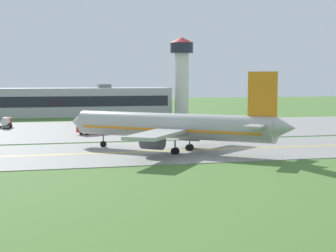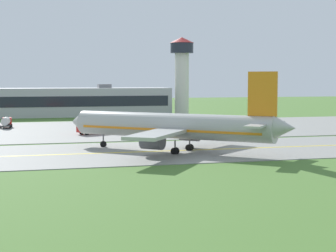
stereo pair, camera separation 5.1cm
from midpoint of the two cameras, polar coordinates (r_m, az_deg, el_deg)
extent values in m
plane|color=#47702D|center=(90.64, -1.54, -2.62)|extent=(500.00, 500.00, 0.00)
cube|color=gray|center=(90.63, -1.54, -2.59)|extent=(240.00, 28.00, 0.10)
cube|color=gray|center=(133.56, -1.58, -0.23)|extent=(140.00, 52.00, 0.10)
cube|color=yellow|center=(90.62, -1.54, -2.56)|extent=(220.00, 0.60, 0.01)
cylinder|color=#ADADA8|center=(90.21, 0.35, 0.03)|extent=(27.70, 25.99, 4.00)
cone|color=#ADADA8|center=(99.85, -8.98, 0.42)|extent=(4.49, 4.56, 3.80)
cone|color=#ADADA8|center=(83.39, 11.66, -0.18)|extent=(4.66, 4.67, 3.40)
cube|color=orange|center=(90.25, 0.35, -0.29)|extent=(25.76, 24.21, 0.36)
cube|color=#1E232D|center=(98.50, -7.95, 0.79)|extent=(3.63, 3.72, 0.70)
cube|color=#ADADA8|center=(81.75, -1.02, -0.82)|extent=(12.48, 15.07, 0.50)
cylinder|color=#47474C|center=(84.60, -1.55, -1.58)|extent=(4.06, 4.00, 2.30)
cylinder|color=black|center=(85.38, -2.49, -1.53)|extent=(1.61, 1.71, 2.10)
cube|color=#ADADA8|center=(96.95, 3.81, 0.05)|extent=(14.65, 13.22, 0.50)
cylinder|color=#47474C|center=(96.09, 2.23, -0.83)|extent=(4.06, 4.00, 2.30)
cylinder|color=black|center=(96.79, 1.37, -0.78)|extent=(1.61, 1.71, 2.10)
cube|color=orange|center=(84.12, 9.48, 3.20)|extent=(3.51, 3.28, 6.50)
cube|color=#ADADA8|center=(81.26, 8.87, 0.01)|extent=(5.51, 6.25, 0.30)
cube|color=#ADADA8|center=(87.33, 10.22, 0.32)|extent=(6.09, 5.76, 0.30)
cylinder|color=slate|center=(97.10, -6.49, -1.34)|extent=(0.24, 0.24, 1.65)
cylinder|color=black|center=(97.19, -6.49, -1.83)|extent=(1.05, 1.00, 1.10)
cylinder|color=slate|center=(87.28, 0.73, -2.00)|extent=(0.24, 0.24, 1.65)
cylinder|color=black|center=(87.14, 0.65, -2.56)|extent=(1.05, 1.00, 1.10)
cylinder|color=black|center=(87.62, 0.81, -2.51)|extent=(1.05, 1.00, 1.10)
cylinder|color=slate|center=(91.92, 2.20, -1.66)|extent=(0.24, 0.24, 1.65)
cylinder|color=black|center=(91.77, 2.12, -2.19)|extent=(1.05, 1.00, 1.10)
cylinder|color=black|center=(92.26, 2.27, -2.15)|extent=(1.05, 1.00, 1.10)
cube|color=red|center=(120.70, -6.82, -0.10)|extent=(2.44, 2.55, 1.80)
cube|color=#1E232D|center=(121.07, -6.51, 0.07)|extent=(0.84, 1.74, 0.81)
cube|color=red|center=(119.16, -8.05, -0.13)|extent=(4.69, 3.59, 2.00)
cylinder|color=orange|center=(120.62, -6.83, 0.37)|extent=(0.20, 0.20, 0.18)
cylinder|color=black|center=(121.64, -7.06, -0.56)|extent=(0.95, 0.63, 0.90)
cylinder|color=black|center=(119.94, -6.57, -0.63)|extent=(0.95, 0.63, 0.90)
cylinder|color=black|center=(119.75, -8.65, -0.66)|extent=(0.95, 0.63, 0.90)
cylinder|color=black|center=(117.94, -8.14, -0.74)|extent=(0.95, 0.63, 0.90)
cube|color=red|center=(141.05, -15.82, 0.45)|extent=(2.16, 1.98, 1.80)
cube|color=#1E232D|center=(141.78, -15.79, 0.60)|extent=(1.84, 0.29, 0.81)
cylinder|color=silver|center=(138.06, -15.96, 0.46)|extent=(2.19, 4.35, 1.80)
cube|color=#383838|center=(138.13, -15.95, 0.03)|extent=(2.49, 4.38, 0.24)
cylinder|color=orange|center=(140.98, -15.83, 0.85)|extent=(0.20, 0.20, 0.18)
cylinder|color=black|center=(141.24, -16.22, 0.02)|extent=(0.38, 0.92, 0.90)
cylinder|color=black|center=(141.02, -15.41, 0.03)|extent=(0.38, 0.92, 0.90)
cylinder|color=black|center=(137.44, -16.42, -0.11)|extent=(0.38, 0.92, 0.90)
cylinder|color=black|center=(137.21, -15.55, -0.10)|extent=(0.38, 0.92, 0.90)
cube|color=#B2B2B7|center=(179.88, -10.67, 2.36)|extent=(67.94, 13.64, 8.80)
cube|color=#1E232D|center=(173.02, -10.49, 2.42)|extent=(65.23, 0.10, 3.17)
cube|color=slate|center=(181.29, -6.39, 4.01)|extent=(4.00, 4.00, 1.20)
cylinder|color=silver|center=(179.32, 1.40, 4.17)|extent=(4.40, 4.40, 19.67)
cylinder|color=#1E232D|center=(179.57, 1.41, 7.82)|extent=(7.20, 7.20, 3.20)
cone|color=maroon|center=(179.72, 1.41, 8.62)|extent=(7.60, 7.60, 1.80)
camera|label=1|loc=(0.03, -89.98, 0.00)|focal=60.77mm
camera|label=2|loc=(0.03, 90.02, 0.00)|focal=60.77mm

